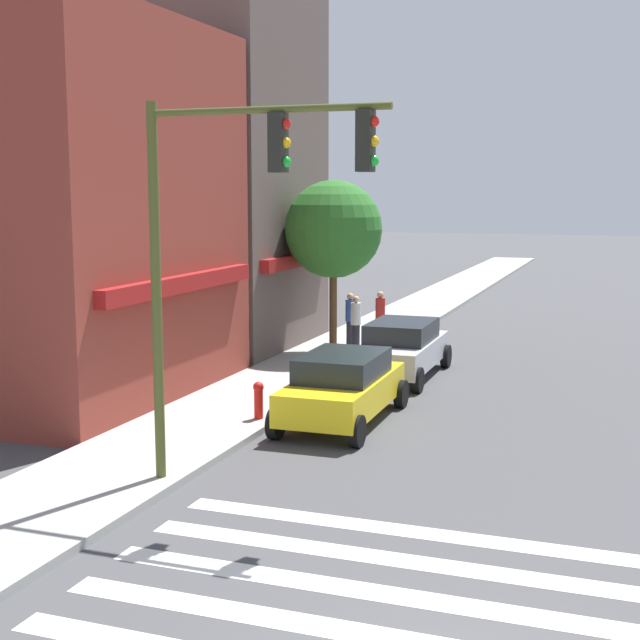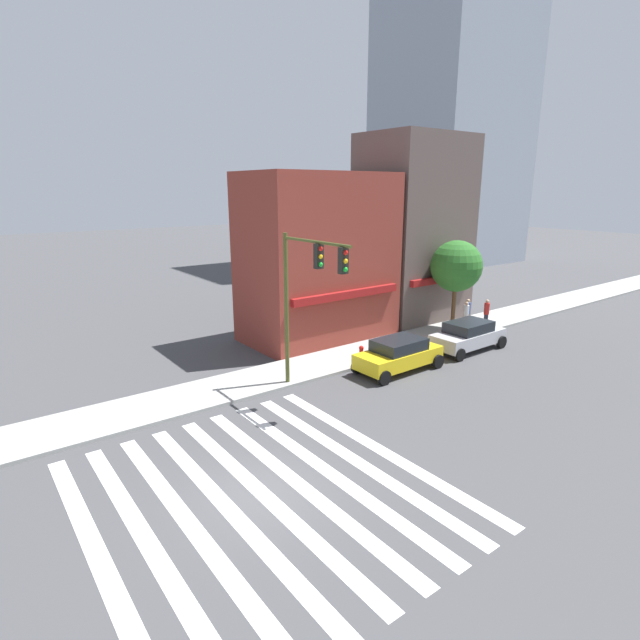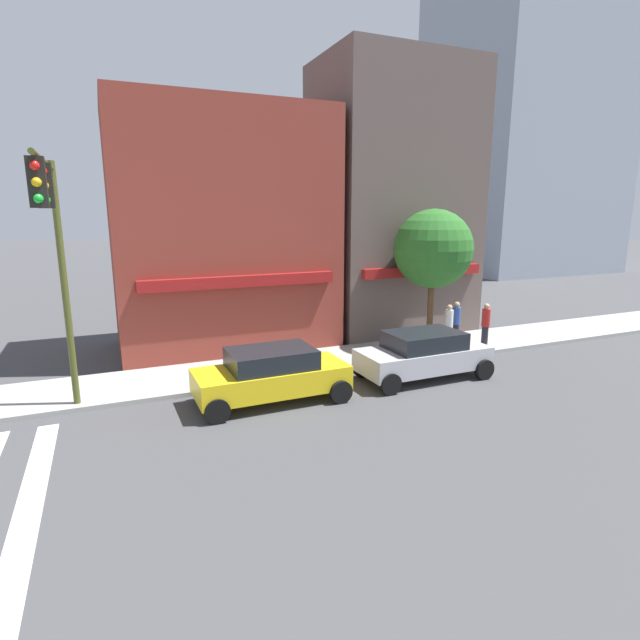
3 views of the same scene
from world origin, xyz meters
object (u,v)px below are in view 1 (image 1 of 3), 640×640
(sedan_yellow, at_px, (343,386))
(fire_hydrant, at_px, (259,398))
(traffic_signal, at_px, (233,216))
(pedestrian_red_jacket, at_px, (380,317))
(pedestrian_white_shirt, at_px, (356,322))
(sedan_silver, at_px, (402,348))
(street_tree, at_px, (333,230))
(pedestrian_blue_shirt, at_px, (350,319))

(sedan_yellow, relative_size, fire_hydrant, 5.26)
(traffic_signal, bearing_deg, pedestrian_red_jacket, 6.26)
(pedestrian_red_jacket, relative_size, fire_hydrant, 2.10)
(sedan_yellow, height_order, pedestrian_white_shirt, pedestrian_white_shirt)
(traffic_signal, bearing_deg, sedan_yellow, -2.34)
(sedan_silver, xyz_separation_m, pedestrian_white_shirt, (2.69, 2.20, 0.23))
(fire_hydrant, xyz_separation_m, street_tree, (8.34, 1.10, 3.41))
(sedan_silver, distance_m, street_tree, 4.78)
(traffic_signal, distance_m, street_tree, 12.97)
(sedan_yellow, height_order, pedestrian_blue_shirt, pedestrian_blue_shirt)
(traffic_signal, height_order, pedestrian_white_shirt, traffic_signal)
(sedan_silver, relative_size, pedestrian_red_jacket, 2.50)
(pedestrian_red_jacket, bearing_deg, sedan_yellow, -47.20)
(pedestrian_white_shirt, distance_m, street_tree, 3.04)
(sedan_yellow, distance_m, pedestrian_red_jacket, 9.61)
(sedan_yellow, bearing_deg, sedan_silver, -0.93)
(fire_hydrant, bearing_deg, traffic_signal, -161.10)
(pedestrian_white_shirt, bearing_deg, fire_hydrant, -9.87)
(pedestrian_white_shirt, height_order, street_tree, street_tree)
(sedan_yellow, relative_size, pedestrian_white_shirt, 2.50)
(sedan_yellow, distance_m, street_tree, 8.59)
(pedestrian_blue_shirt, xyz_separation_m, pedestrian_white_shirt, (-0.67, -0.40, 0.00))
(pedestrian_white_shirt, xyz_separation_m, fire_hydrant, (-8.81, -0.50, -0.46))
(sedan_silver, xyz_separation_m, fire_hydrant, (-6.12, 1.70, -0.23))
(traffic_signal, relative_size, pedestrian_red_jacket, 3.79)
(fire_hydrant, bearing_deg, pedestrian_white_shirt, 3.23)
(fire_hydrant, bearing_deg, sedan_yellow, -62.97)
(sedan_yellow, height_order, sedan_silver, same)
(pedestrian_blue_shirt, relative_size, fire_hydrant, 2.10)
(pedestrian_blue_shirt, height_order, fire_hydrant, pedestrian_blue_shirt)
(sedan_yellow, bearing_deg, street_tree, 19.60)
(fire_hydrant, distance_m, street_tree, 9.08)
(traffic_signal, relative_size, pedestrian_blue_shirt, 3.79)
(sedan_yellow, bearing_deg, pedestrian_blue_shirt, 15.86)
(traffic_signal, xyz_separation_m, sedan_yellow, (5.21, -0.21, -3.97))
(pedestrian_blue_shirt, bearing_deg, fire_hydrant, -30.88)
(sedan_silver, xyz_separation_m, street_tree, (2.22, 2.80, 3.18))
(sedan_silver, distance_m, fire_hydrant, 6.36)
(pedestrian_blue_shirt, height_order, street_tree, street_tree)
(pedestrian_blue_shirt, bearing_deg, sedan_silver, 1.45)
(pedestrian_blue_shirt, relative_size, pedestrian_white_shirt, 1.00)
(fire_hydrant, relative_size, street_tree, 0.16)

